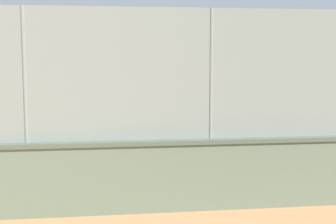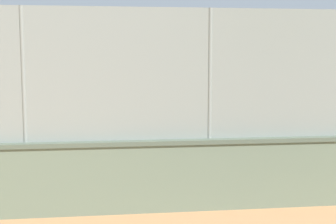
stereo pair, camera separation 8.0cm
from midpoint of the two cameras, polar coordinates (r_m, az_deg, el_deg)
name	(u,v)px [view 2 (the right image)]	position (r m, az deg, el deg)	size (l,w,h in m)	color
ground_plane	(120,120)	(21.10, -5.72, -0.92)	(260.00, 260.00, 0.00)	tan
perimeter_wall	(120,176)	(8.58, -5.53, -7.65)	(29.75, 1.05, 1.30)	slate
fence_panel_on_wall	(119,74)	(8.32, -5.67, 4.52)	(29.22, 0.69, 2.33)	gray
player_foreground_swinging	(250,130)	(11.74, 10.07, -2.15)	(1.24, 0.78, 1.68)	black
player_near_wall_returning	(130,111)	(16.91, -4.43, 0.16)	(1.01, 0.69, 1.49)	#B2B2B2
sports_ball	(285,197)	(9.73, 14.10, -9.87)	(0.08, 0.08, 0.08)	yellow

